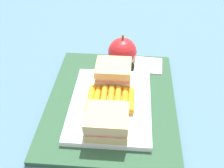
{
  "coord_description": "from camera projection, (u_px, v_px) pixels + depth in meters",
  "views": [
    {
      "loc": [
        -0.46,
        -0.04,
        0.42
      ],
      "look_at": [
        0.01,
        0.0,
        0.04
      ],
      "focal_mm": 44.88,
      "sensor_mm": 36.0,
      "label": 1
    }
  ],
  "objects": [
    {
      "name": "sandwich_half_right",
      "position": [
        113.0,
        72.0,
        0.64
      ],
      "size": [
        0.07,
        0.08,
        0.04
      ],
      "color": "tan",
      "rests_on": "food_tray"
    },
    {
      "name": "ground_plane",
      "position": [
        112.0,
        102.0,
        0.63
      ],
      "size": [
        2.4,
        2.4,
        0.0
      ],
      "primitive_type": "plane",
      "color": "#42667A"
    },
    {
      "name": "carrot_sticks_bundle",
      "position": [
        111.0,
        100.0,
        0.59
      ],
      "size": [
        0.08,
        0.1,
        0.02
      ],
      "color": "orange",
      "rests_on": "food_tray"
    },
    {
      "name": "lunchbag_mat",
      "position": [
        112.0,
        100.0,
        0.63
      ],
      "size": [
        0.36,
        0.28,
        0.01
      ],
      "primitive_type": "cube",
      "color": "#284C33",
      "rests_on": "ground_plane"
    },
    {
      "name": "food_tray",
      "position": [
        111.0,
        104.0,
        0.6
      ],
      "size": [
        0.23,
        0.17,
        0.01
      ],
      "primitive_type": "cube",
      "color": "white",
      "rests_on": "lunchbag_mat"
    },
    {
      "name": "paper_napkin",
      "position": [
        148.0,
        65.0,
        0.72
      ],
      "size": [
        0.07,
        0.07,
        0.0
      ],
      "primitive_type": "cube",
      "rotation": [
        0.0,
        0.0,
        -0.07
      ],
      "color": "white",
      "rests_on": "lunchbag_mat"
    },
    {
      "name": "apple",
      "position": [
        122.0,
        52.0,
        0.71
      ],
      "size": [
        0.07,
        0.07,
        0.08
      ],
      "color": "red",
      "rests_on": "lunchbag_mat"
    },
    {
      "name": "sandwich_half_left",
      "position": [
        107.0,
        122.0,
        0.52
      ],
      "size": [
        0.07,
        0.08,
        0.04
      ],
      "color": "tan",
      "rests_on": "food_tray"
    }
  ]
}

